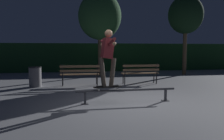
{
  "coord_description": "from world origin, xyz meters",
  "views": [
    {
      "loc": [
        -1.55,
        -6.06,
        1.48
      ],
      "look_at": [
        -0.27,
        0.96,
        0.85
      ],
      "focal_mm": 37.07,
      "sensor_mm": 36.0,
      "label": 1
    }
  ],
  "objects_px": {
    "tree_behind_benches": "(100,16)",
    "park_bench_left_center": "(140,72)",
    "trash_can": "(35,77)",
    "skateboard": "(108,87)",
    "tree_far_right": "(186,15)",
    "grind_rail": "(127,92)",
    "skateboarder": "(108,53)",
    "park_bench_leftmost": "(80,73)"
  },
  "relations": [
    {
      "from": "park_bench_leftmost",
      "to": "skateboard",
      "type": "bearing_deg",
      "value": -79.46
    },
    {
      "from": "skateboarder",
      "to": "park_bench_leftmost",
      "type": "relative_size",
      "value": 0.97
    },
    {
      "from": "tree_behind_benches",
      "to": "park_bench_leftmost",
      "type": "bearing_deg",
      "value": -109.93
    },
    {
      "from": "skateboard",
      "to": "skateboarder",
      "type": "relative_size",
      "value": 0.51
    },
    {
      "from": "trash_can",
      "to": "skateboard",
      "type": "bearing_deg",
      "value": -54.32
    },
    {
      "from": "park_bench_leftmost",
      "to": "park_bench_left_center",
      "type": "distance_m",
      "value": 2.58
    },
    {
      "from": "tree_behind_benches",
      "to": "trash_can",
      "type": "relative_size",
      "value": 5.85
    },
    {
      "from": "skateboard",
      "to": "tree_behind_benches",
      "type": "relative_size",
      "value": 0.17
    },
    {
      "from": "grind_rail",
      "to": "park_bench_leftmost",
      "type": "bearing_deg",
      "value": 109.27
    },
    {
      "from": "skateboard",
      "to": "tree_behind_benches",
      "type": "bearing_deg",
      "value": 84.4
    },
    {
      "from": "skateboard",
      "to": "tree_far_right",
      "type": "distance_m",
      "value": 9.16
    },
    {
      "from": "tree_far_right",
      "to": "grind_rail",
      "type": "bearing_deg",
      "value": -128.31
    },
    {
      "from": "skateboard",
      "to": "tree_far_right",
      "type": "relative_size",
      "value": 0.17
    },
    {
      "from": "skateboard",
      "to": "park_bench_leftmost",
      "type": "distance_m",
      "value": 3.36
    },
    {
      "from": "grind_rail",
      "to": "trash_can",
      "type": "distance_m",
      "value": 4.43
    },
    {
      "from": "skateboard",
      "to": "skateboarder",
      "type": "height_order",
      "value": "skateboarder"
    },
    {
      "from": "skateboard",
      "to": "park_bench_left_center",
      "type": "bearing_deg",
      "value": 59.22
    },
    {
      "from": "grind_rail",
      "to": "trash_can",
      "type": "relative_size",
      "value": 3.54
    },
    {
      "from": "park_bench_left_center",
      "to": "grind_rail",
      "type": "bearing_deg",
      "value": -113.38
    },
    {
      "from": "tree_behind_benches",
      "to": "park_bench_left_center",
      "type": "bearing_deg",
      "value": -69.94
    },
    {
      "from": "skateboarder",
      "to": "tree_far_right",
      "type": "bearing_deg",
      "value": 48.9
    },
    {
      "from": "tree_behind_benches",
      "to": "skateboarder",
      "type": "bearing_deg",
      "value": -95.58
    },
    {
      "from": "park_bench_left_center",
      "to": "trash_can",
      "type": "bearing_deg",
      "value": 179.67
    },
    {
      "from": "skateboard",
      "to": "park_bench_left_center",
      "type": "height_order",
      "value": "park_bench_left_center"
    },
    {
      "from": "park_bench_left_center",
      "to": "tree_far_right",
      "type": "height_order",
      "value": "tree_far_right"
    },
    {
      "from": "trash_can",
      "to": "tree_behind_benches",
      "type": "bearing_deg",
      "value": 49.02
    },
    {
      "from": "skateboarder",
      "to": "tree_behind_benches",
      "type": "relative_size",
      "value": 0.33
    },
    {
      "from": "tree_far_right",
      "to": "trash_can",
      "type": "bearing_deg",
      "value": -158.44
    },
    {
      "from": "grind_rail",
      "to": "tree_behind_benches",
      "type": "distance_m",
      "value": 7.49
    },
    {
      "from": "grind_rail",
      "to": "tree_behind_benches",
      "type": "relative_size",
      "value": 0.61
    },
    {
      "from": "tree_far_right",
      "to": "trash_can",
      "type": "relative_size",
      "value": 5.78
    },
    {
      "from": "grind_rail",
      "to": "skateboard",
      "type": "relative_size",
      "value": 3.56
    },
    {
      "from": "skateboard",
      "to": "tree_behind_benches",
      "type": "xyz_separation_m",
      "value": [
        0.67,
        6.84,
        2.89
      ]
    },
    {
      "from": "park_bench_left_center",
      "to": "tree_behind_benches",
      "type": "bearing_deg",
      "value": 110.06
    },
    {
      "from": "grind_rail",
      "to": "skateboarder",
      "type": "relative_size",
      "value": 1.82
    },
    {
      "from": "skateboard",
      "to": "trash_can",
      "type": "xyz_separation_m",
      "value": [
        -2.39,
        3.32,
        -0.04
      ]
    },
    {
      "from": "park_bench_left_center",
      "to": "trash_can",
      "type": "relative_size",
      "value": 2.01
    },
    {
      "from": "skateboard",
      "to": "tree_far_right",
      "type": "height_order",
      "value": "tree_far_right"
    },
    {
      "from": "grind_rail",
      "to": "park_bench_left_center",
      "type": "bearing_deg",
      "value": 66.62
    },
    {
      "from": "park_bench_left_center",
      "to": "tree_behind_benches",
      "type": "height_order",
      "value": "tree_behind_benches"
    },
    {
      "from": "park_bench_left_center",
      "to": "park_bench_leftmost",
      "type": "bearing_deg",
      "value": 180.0
    },
    {
      "from": "skateboard",
      "to": "trash_can",
      "type": "height_order",
      "value": "trash_can"
    }
  ]
}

